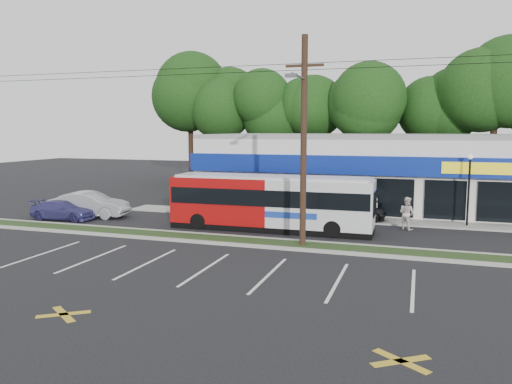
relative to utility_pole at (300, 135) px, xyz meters
The scene contains 15 objects.
ground 6.18m from the utility_pole, 161.89° to the right, with size 120.00×120.00×0.00m, color black.
grass_strip 6.06m from the utility_pole, behind, with size 40.00×1.60×0.12m, color #213415.
curb_south 6.10m from the utility_pole, 164.67° to the right, with size 40.00×0.25×0.14m, color #9E9E93.
curb_north 6.12m from the utility_pole, 161.93° to the left, with size 40.00×0.25×0.14m, color #9E9E93.
sidewalk 9.93m from the utility_pole, 74.97° to the left, with size 32.00×2.20×0.10m, color #9E9E93.
strip_mall 15.47m from the utility_pole, 79.90° to the left, with size 25.00×12.55×5.30m.
utility_pole is the anchor object (origin of this frame).
lamp_post 11.67m from the utility_pole, 43.95° to the left, with size 0.30×0.30×4.25m.
tree_line 25.28m from the utility_pole, 87.33° to the left, with size 46.76×6.76×11.83m.
metrobus 5.76m from the utility_pole, 124.66° to the left, with size 11.50×2.63×3.08m.
car_dark 8.93m from the utility_pole, 81.23° to the left, with size 1.96×4.86×1.66m, color black.
car_silver 15.94m from the utility_pole, 165.48° to the left, with size 1.74×5.00×1.65m, color #9999A0.
car_blue 16.74m from the utility_pole, behind, with size 1.70×4.19×1.21m, color navy.
pedestrian_a 9.30m from the utility_pole, 68.83° to the left, with size 0.57×0.38×1.57m, color white.
pedestrian_b 8.93m from the utility_pole, 51.30° to the left, with size 0.91×0.71×1.88m, color beige.
Camera 1 is at (8.25, -22.17, 5.66)m, focal length 35.00 mm.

